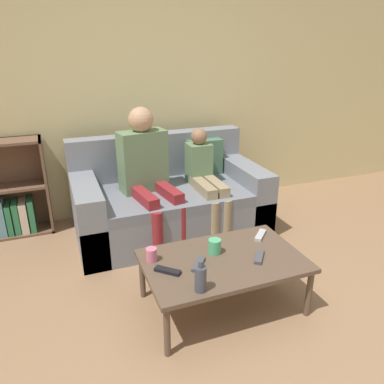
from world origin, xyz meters
TOP-DOWN VIEW (x-y plane):
  - ground_plane at (0.00, 0.00)m, footprint 22.00×22.00m
  - wall_back at (0.00, 2.35)m, footprint 12.00×0.06m
  - couch at (-0.06, 1.72)m, footprint 1.75×0.96m
  - bookshelf at (-1.51, 2.19)m, footprint 0.73×0.28m
  - coffee_table at (-0.07, 0.49)m, footprint 1.06×0.67m
  - person_adult at (-0.29, 1.64)m, footprint 0.47×0.70m
  - person_child at (0.25, 1.57)m, footprint 0.22×0.65m
  - cup_near at (-0.10, 0.58)m, footprint 0.09×0.09m
  - cup_far at (-0.53, 0.64)m, footprint 0.07×0.07m
  - tv_remote_0 at (-0.47, 0.48)m, footprint 0.16×0.15m
  - tv_remote_1 at (0.15, 0.41)m, footprint 0.14×0.16m
  - tv_remote_2 at (0.32, 0.67)m, footprint 0.15×0.16m
  - tv_remote_3 at (-0.26, 0.48)m, footprint 0.14×0.16m
  - bottle at (-0.35, 0.23)m, footprint 0.07×0.07m

SIDE VIEW (x-z plane):
  - ground_plane at x=0.00m, z-range 0.00..0.00m
  - couch at x=-0.06m, z-range -0.15..0.74m
  - bookshelf at x=-1.51m, z-range -0.11..0.80m
  - coffee_table at x=-0.07m, z-range 0.16..0.53m
  - tv_remote_0 at x=-0.47m, z-range 0.38..0.40m
  - tv_remote_1 at x=0.15m, z-range 0.38..0.40m
  - tv_remote_2 at x=0.32m, z-range 0.38..0.40m
  - tv_remote_3 at x=-0.26m, z-range 0.38..0.40m
  - cup_far at x=-0.53m, z-range 0.38..0.47m
  - cup_near at x=-0.10m, z-range 0.38..0.48m
  - bottle at x=-0.35m, z-range 0.36..0.56m
  - person_child at x=0.25m, z-range 0.06..1.04m
  - person_adult at x=-0.29m, z-range 0.10..1.31m
  - wall_back at x=0.00m, z-range 0.00..2.60m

